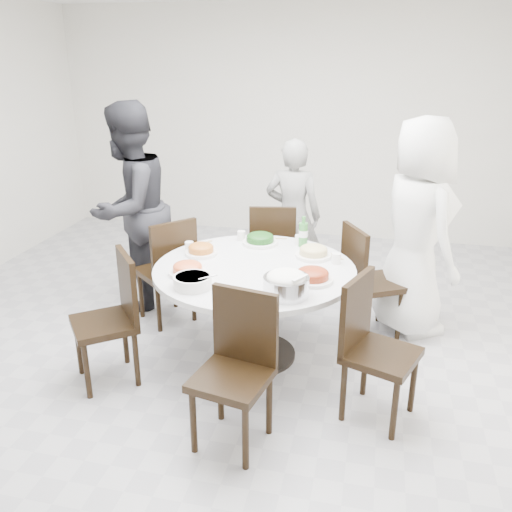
% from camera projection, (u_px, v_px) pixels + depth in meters
% --- Properties ---
extents(floor, '(6.00, 6.00, 0.01)m').
position_uv_depth(floor, '(233.00, 344.00, 4.44)').
color(floor, '#B0AFB4').
rests_on(floor, ground).
extents(wall_back, '(6.00, 0.01, 2.80)m').
position_uv_depth(wall_back, '(295.00, 124.00, 6.67)').
color(wall_back, silver).
rests_on(wall_back, ground).
extents(dining_table, '(1.50, 1.50, 0.75)m').
position_uv_depth(dining_table, '(255.00, 312.00, 4.14)').
color(dining_table, silver).
rests_on(dining_table, floor).
extents(chair_ne, '(0.57, 0.57, 0.95)m').
position_uv_depth(chair_ne, '(373.00, 281.00, 4.46)').
color(chair_ne, black).
rests_on(chair_ne, floor).
extents(chair_n, '(0.49, 0.49, 0.95)m').
position_uv_depth(chair_n, '(273.00, 250.00, 5.15)').
color(chair_n, black).
rests_on(chair_n, floor).
extents(chair_nw, '(0.59, 0.59, 0.95)m').
position_uv_depth(chair_nw, '(165.00, 269.00, 4.70)').
color(chair_nw, black).
rests_on(chair_nw, floor).
extents(chair_sw, '(0.59, 0.59, 0.95)m').
position_uv_depth(chair_sw, '(103.00, 321.00, 3.80)').
color(chair_sw, black).
rests_on(chair_sw, floor).
extents(chair_s, '(0.50, 0.50, 0.95)m').
position_uv_depth(chair_s, '(231.00, 375.00, 3.16)').
color(chair_s, black).
rests_on(chair_s, floor).
extents(chair_se, '(0.54, 0.54, 0.95)m').
position_uv_depth(chair_se, '(382.00, 352.00, 3.41)').
color(chair_se, black).
rests_on(chair_se, floor).
extents(diner_right, '(0.93, 1.05, 1.80)m').
position_uv_depth(diner_right, '(417.00, 229.00, 4.39)').
color(diner_right, white).
rests_on(diner_right, floor).
extents(diner_middle, '(0.57, 0.39, 1.50)m').
position_uv_depth(diner_middle, '(293.00, 216.00, 5.26)').
color(diner_middle, black).
rests_on(diner_middle, floor).
extents(diner_left, '(0.87, 1.03, 1.87)m').
position_uv_depth(diner_left, '(130.00, 209.00, 4.82)').
color(diner_left, black).
rests_on(diner_left, floor).
extents(dish_greens, '(0.29, 0.29, 0.08)m').
position_uv_depth(dish_greens, '(260.00, 240.00, 4.47)').
color(dish_greens, white).
rests_on(dish_greens, dining_table).
extents(dish_pale, '(0.28, 0.28, 0.08)m').
position_uv_depth(dish_pale, '(313.00, 252.00, 4.20)').
color(dish_pale, white).
rests_on(dish_pale, dining_table).
extents(dish_orange, '(0.25, 0.25, 0.07)m').
position_uv_depth(dish_orange, '(201.00, 251.00, 4.25)').
color(dish_orange, white).
rests_on(dish_orange, dining_table).
extents(dish_redbrown, '(0.29, 0.29, 0.07)m').
position_uv_depth(dish_redbrown, '(313.00, 276.00, 3.75)').
color(dish_redbrown, white).
rests_on(dish_redbrown, dining_table).
extents(dish_tofu, '(0.27, 0.27, 0.07)m').
position_uv_depth(dish_tofu, '(188.00, 270.00, 3.87)').
color(dish_tofu, white).
rests_on(dish_tofu, dining_table).
extents(rice_bowl, '(0.30, 0.30, 0.13)m').
position_uv_depth(rice_bowl, '(286.00, 286.00, 3.53)').
color(rice_bowl, silver).
rests_on(rice_bowl, dining_table).
extents(soup_bowl, '(0.26, 0.26, 0.08)m').
position_uv_depth(soup_bowl, '(193.00, 282.00, 3.66)').
color(soup_bowl, white).
rests_on(soup_bowl, dining_table).
extents(beverage_bottle, '(0.07, 0.07, 0.25)m').
position_uv_depth(beverage_bottle, '(303.00, 232.00, 4.40)').
color(beverage_bottle, '#317C32').
rests_on(beverage_bottle, dining_table).
extents(tea_cups, '(0.07, 0.07, 0.08)m').
position_uv_depth(tea_cups, '(268.00, 235.00, 4.59)').
color(tea_cups, white).
rests_on(tea_cups, dining_table).
extents(chopsticks, '(0.24, 0.04, 0.01)m').
position_uv_depth(chopsticks, '(273.00, 239.00, 4.59)').
color(chopsticks, tan).
rests_on(chopsticks, dining_table).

